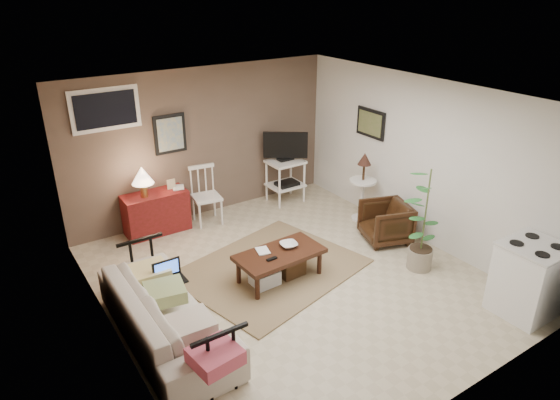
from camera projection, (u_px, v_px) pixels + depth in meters
floor at (292, 279)px, 6.54m from camera, size 5.00×5.00×0.00m
art_back at (170, 134)px, 7.55m from camera, size 0.50×0.03×0.60m
art_right at (371, 123)px, 7.84m from camera, size 0.03×0.60×0.45m
window at (105, 109)px, 6.89m from camera, size 0.96×0.03×0.60m
rug at (271, 269)px, 6.75m from camera, size 2.63×2.30×0.02m
coffee_table at (279, 264)px, 6.44m from camera, size 1.15×0.63×0.43m
sofa at (165, 306)px, 5.31m from camera, size 0.63×2.16×0.84m
sofa_pillows at (178, 309)px, 5.11m from camera, size 0.41×2.05×0.14m
sofa_end_rails at (176, 307)px, 5.40m from camera, size 0.58×2.15×0.72m
laptop at (169, 275)px, 5.65m from camera, size 0.33×0.24×0.23m
red_console at (155, 209)px, 7.61m from camera, size 0.96×0.43×1.11m
spindle_chair at (206, 197)px, 7.91m from camera, size 0.47×0.47×0.92m
tv_stand at (286, 166)px, 8.56m from camera, size 0.64×0.48×1.26m
side_table at (363, 179)px, 7.89m from camera, size 0.43×0.43×1.14m
armchair at (386, 221)px, 7.38m from camera, size 0.78×0.80×0.66m
potted_plant at (425, 217)px, 6.49m from camera, size 0.36×0.36×1.46m
stove at (529, 279)px, 5.75m from camera, size 0.69×0.64×0.90m
bowl at (289, 239)px, 6.46m from camera, size 0.23×0.10×0.22m
book_table at (257, 245)px, 6.33m from camera, size 0.15×0.05×0.21m
book_console at (172, 182)px, 7.64m from camera, size 0.16×0.08×0.22m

